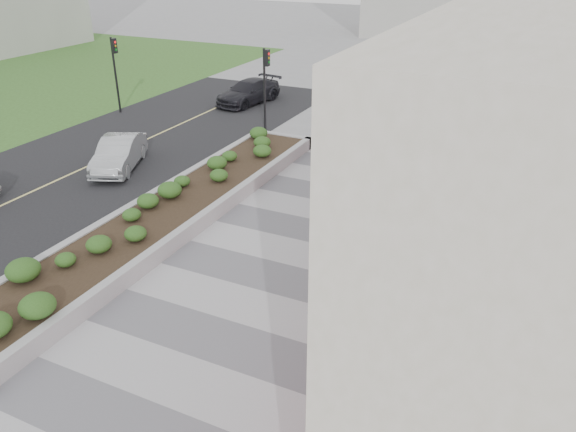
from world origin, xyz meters
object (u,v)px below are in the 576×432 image
at_px(traffic_signal_near, 266,78).
at_px(planter, 174,207).
at_px(traffic_signal_far, 115,64).
at_px(car_dark, 248,92).
at_px(skateboarder, 355,258).
at_px(car_silver, 119,153).

bearing_deg(traffic_signal_near, planter, -80.65).
relative_size(traffic_signal_near, traffic_signal_far, 1.00).
height_order(traffic_signal_far, car_dark, traffic_signal_far).
bearing_deg(skateboarder, car_dark, 122.91).
bearing_deg(traffic_signal_near, car_dark, 128.44).
relative_size(planter, traffic_signal_near, 4.29).
xyz_separation_m(traffic_signal_far, skateboarder, (18.13, -11.17, -1.98)).
distance_m(traffic_signal_near, car_dark, 6.07).
height_order(planter, traffic_signal_near, traffic_signal_near).
xyz_separation_m(traffic_signal_near, traffic_signal_far, (-9.20, -0.50, 0.00)).
xyz_separation_m(planter, traffic_signal_near, (-1.73, 10.50, 2.34)).
bearing_deg(planter, traffic_signal_near, 99.35).
relative_size(traffic_signal_near, car_silver, 1.01).
bearing_deg(planter, car_silver, 149.08).
bearing_deg(traffic_signal_far, skateboarder, -31.64).
height_order(planter, skateboarder, skateboarder).
bearing_deg(skateboarder, traffic_signal_far, 143.56).
distance_m(traffic_signal_near, traffic_signal_far, 9.21).
xyz_separation_m(skateboarder, car_dark, (-12.48, 16.14, -0.09)).
distance_m(planter, traffic_signal_far, 15.00).
relative_size(traffic_signal_far, car_dark, 0.89).
bearing_deg(traffic_signal_far, planter, -42.46).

